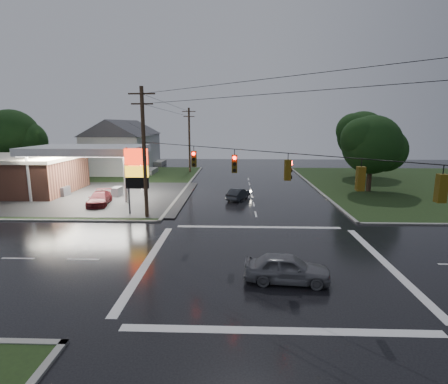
{
  "coord_description": "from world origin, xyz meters",
  "views": [
    {
      "loc": [
        -1.79,
        -19.52,
        8.06
      ],
      "look_at": [
        -2.69,
        6.04,
        3.0
      ],
      "focal_mm": 28.0,
      "sensor_mm": 36.0,
      "label": 1
    }
  ],
  "objects_px": {
    "utility_pole_nw": "(144,152)",
    "car_north": "(238,194)",
    "house_near": "(117,146)",
    "pylon_sign": "(137,170)",
    "gas_station": "(30,172)",
    "car_crossing": "(287,268)",
    "utility_pole_n": "(189,139)",
    "house_far": "(132,142)",
    "car_pump": "(100,199)",
    "tree_ne_far": "(363,136)",
    "tree_nw_behind": "(13,136)",
    "tree_ne_near": "(373,145)"
  },
  "relations": [
    {
      "from": "utility_pole_nw",
      "to": "car_north",
      "type": "relative_size",
      "value": 2.96
    },
    {
      "from": "house_near",
      "to": "utility_pole_nw",
      "type": "bearing_deg",
      "value": -66.63
    },
    {
      "from": "pylon_sign",
      "to": "house_near",
      "type": "distance_m",
      "value": 27.56
    },
    {
      "from": "gas_station",
      "to": "car_crossing",
      "type": "height_order",
      "value": "gas_station"
    },
    {
      "from": "utility_pole_nw",
      "to": "utility_pole_n",
      "type": "height_order",
      "value": "utility_pole_nw"
    },
    {
      "from": "house_far",
      "to": "car_north",
      "type": "xyz_separation_m",
      "value": [
        20.39,
        -30.91,
        -3.79
      ]
    },
    {
      "from": "house_far",
      "to": "car_pump",
      "type": "height_order",
      "value": "house_far"
    },
    {
      "from": "gas_station",
      "to": "utility_pole_nw",
      "type": "distance_m",
      "value": 19.38
    },
    {
      "from": "tree_ne_far",
      "to": "car_pump",
      "type": "distance_m",
      "value": 38.6
    },
    {
      "from": "utility_pole_n",
      "to": "tree_nw_behind",
      "type": "distance_m",
      "value": 25.63
    },
    {
      "from": "utility_pole_n",
      "to": "car_pump",
      "type": "relative_size",
      "value": 2.28
    },
    {
      "from": "gas_station",
      "to": "utility_pole_n",
      "type": "relative_size",
      "value": 2.5
    },
    {
      "from": "utility_pole_n",
      "to": "car_crossing",
      "type": "relative_size",
      "value": 2.39
    },
    {
      "from": "house_near",
      "to": "tree_ne_far",
      "type": "distance_m",
      "value": 38.19
    },
    {
      "from": "pylon_sign",
      "to": "tree_ne_far",
      "type": "xyz_separation_m",
      "value": [
        27.65,
        23.49,
        2.17
      ]
    },
    {
      "from": "gas_station",
      "to": "house_far",
      "type": "height_order",
      "value": "house_far"
    },
    {
      "from": "house_far",
      "to": "car_pump",
      "type": "relative_size",
      "value": 2.4
    },
    {
      "from": "house_near",
      "to": "tree_nw_behind",
      "type": "bearing_deg",
      "value": -155.02
    },
    {
      "from": "car_north",
      "to": "tree_ne_near",
      "type": "bearing_deg",
      "value": -138.61
    },
    {
      "from": "gas_station",
      "to": "pylon_sign",
      "type": "distance_m",
      "value": 17.81
    },
    {
      "from": "utility_pole_nw",
      "to": "house_near",
      "type": "bearing_deg",
      "value": 113.37
    },
    {
      "from": "house_near",
      "to": "car_north",
      "type": "xyz_separation_m",
      "value": [
        19.39,
        -18.91,
        -3.79
      ]
    },
    {
      "from": "tree_ne_far",
      "to": "car_north",
      "type": "bearing_deg",
      "value": -137.89
    },
    {
      "from": "tree_nw_behind",
      "to": "utility_pole_n",
      "type": "bearing_deg",
      "value": 18.21
    },
    {
      "from": "pylon_sign",
      "to": "car_crossing",
      "type": "bearing_deg",
      "value": -49.12
    },
    {
      "from": "utility_pole_n",
      "to": "house_far",
      "type": "distance_m",
      "value": 16.0
    },
    {
      "from": "utility_pole_n",
      "to": "pylon_sign",
      "type": "bearing_deg",
      "value": -92.08
    },
    {
      "from": "house_far",
      "to": "tree_ne_far",
      "type": "distance_m",
      "value": 41.57
    },
    {
      "from": "utility_pole_n",
      "to": "house_near",
      "type": "distance_m",
      "value": 11.67
    },
    {
      "from": "utility_pole_nw",
      "to": "tree_ne_far",
      "type": "height_order",
      "value": "utility_pole_nw"
    },
    {
      "from": "pylon_sign",
      "to": "car_crossing",
      "type": "height_order",
      "value": "pylon_sign"
    },
    {
      "from": "car_pump",
      "to": "pylon_sign",
      "type": "bearing_deg",
      "value": -44.38
    },
    {
      "from": "utility_pole_nw",
      "to": "tree_ne_near",
      "type": "distance_m",
      "value": 26.74
    },
    {
      "from": "tree_ne_near",
      "to": "car_pump",
      "type": "bearing_deg",
      "value": -164.86
    },
    {
      "from": "house_far",
      "to": "car_crossing",
      "type": "relative_size",
      "value": 2.52
    },
    {
      "from": "house_near",
      "to": "house_far",
      "type": "distance_m",
      "value": 12.04
    },
    {
      "from": "house_far",
      "to": "tree_ne_near",
      "type": "height_order",
      "value": "tree_ne_near"
    },
    {
      "from": "house_near",
      "to": "tree_ne_near",
      "type": "bearing_deg",
      "value": -21.76
    },
    {
      "from": "tree_ne_far",
      "to": "tree_nw_behind",
      "type": "bearing_deg",
      "value": -175.51
    },
    {
      "from": "house_near",
      "to": "house_far",
      "type": "bearing_deg",
      "value": 94.76
    },
    {
      "from": "utility_pole_nw",
      "to": "house_far",
      "type": "distance_m",
      "value": 40.48
    },
    {
      "from": "utility_pole_n",
      "to": "house_near",
      "type": "bearing_deg",
      "value": -170.09
    },
    {
      "from": "tree_nw_behind",
      "to": "car_north",
      "type": "relative_size",
      "value": 2.69
    },
    {
      "from": "utility_pole_n",
      "to": "car_pump",
      "type": "bearing_deg",
      "value": -103.81
    },
    {
      "from": "tree_ne_far",
      "to": "car_pump",
      "type": "xyz_separation_m",
      "value": [
        -32.55,
        -19.99,
        -5.51
      ]
    },
    {
      "from": "utility_pole_nw",
      "to": "house_far",
      "type": "bearing_deg",
      "value": 107.92
    },
    {
      "from": "car_pump",
      "to": "house_near",
      "type": "bearing_deg",
      "value": 95.31
    },
    {
      "from": "tree_ne_far",
      "to": "car_crossing",
      "type": "height_order",
      "value": "tree_ne_far"
    },
    {
      "from": "house_far",
      "to": "car_crossing",
      "type": "xyz_separation_m",
      "value": [
        22.8,
        -50.61,
        -3.66
      ]
    },
    {
      "from": "gas_station",
      "to": "car_crossing",
      "type": "bearing_deg",
      "value": -40.06
    }
  ]
}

